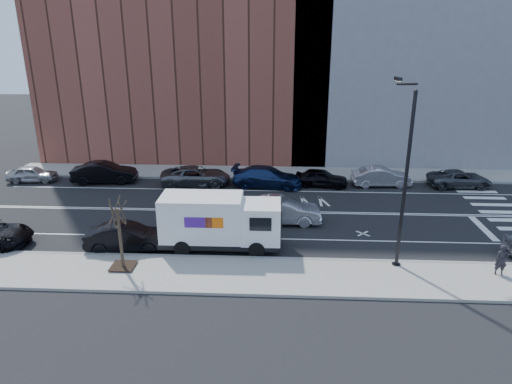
# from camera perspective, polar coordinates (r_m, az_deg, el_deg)

# --- Properties ---
(ground) EXTENTS (120.00, 120.00, 0.00)m
(ground) POSITION_cam_1_polar(r_m,az_deg,el_deg) (30.94, 1.17, -2.46)
(ground) COLOR black
(ground) RESTS_ON ground
(sidewalk_near) EXTENTS (44.00, 3.60, 0.15)m
(sidewalk_near) POSITION_cam_1_polar(r_m,az_deg,el_deg) (22.97, 0.47, -10.44)
(sidewalk_near) COLOR gray
(sidewalk_near) RESTS_ON ground
(sidewalk_far) EXTENTS (44.00, 3.60, 0.15)m
(sidewalk_far) POSITION_cam_1_polar(r_m,az_deg,el_deg) (39.23, 1.57, 2.41)
(sidewalk_far) COLOR gray
(sidewalk_far) RESTS_ON ground
(curb_near) EXTENTS (44.00, 0.25, 0.17)m
(curb_near) POSITION_cam_1_polar(r_m,az_deg,el_deg) (24.54, 0.66, -8.34)
(curb_near) COLOR gray
(curb_near) RESTS_ON ground
(curb_far) EXTENTS (44.00, 0.25, 0.17)m
(curb_far) POSITION_cam_1_polar(r_m,az_deg,el_deg) (37.50, 1.51, 1.62)
(curb_far) COLOR gray
(curb_far) RESTS_ON ground
(crosswalk) EXTENTS (3.00, 14.00, 0.01)m
(crosswalk) POSITION_cam_1_polar(r_m,az_deg,el_deg) (34.45, 28.86, -2.65)
(crosswalk) COLOR white
(crosswalk) RESTS_ON ground
(road_markings) EXTENTS (40.00, 8.60, 0.01)m
(road_markings) POSITION_cam_1_polar(r_m,az_deg,el_deg) (30.94, 1.17, -2.45)
(road_markings) COLOR white
(road_markings) RESTS_ON ground
(bldg_brick) EXTENTS (26.00, 10.00, 22.00)m
(bldg_brick) POSITION_cam_1_polar(r_m,az_deg,el_deg) (45.20, -8.82, 18.49)
(bldg_brick) COLOR brown
(bldg_brick) RESTS_ON ground
(bldg_concrete) EXTENTS (20.00, 10.00, 26.00)m
(bldg_concrete) POSITION_cam_1_polar(r_m,az_deg,el_deg) (45.74, 18.21, 20.33)
(bldg_concrete) COLOR slate
(bldg_concrete) RESTS_ON ground
(streetlight) EXTENTS (0.44, 4.02, 9.34)m
(streetlight) POSITION_cam_1_polar(r_m,az_deg,el_deg) (23.55, 18.01, 2.60)
(streetlight) COLOR black
(streetlight) RESTS_ON ground
(street_tree) EXTENTS (1.20, 1.20, 3.75)m
(street_tree) POSITION_cam_1_polar(r_m,az_deg,el_deg) (23.97, -16.54, -6.26)
(street_tree) COLOR black
(street_tree) RESTS_ON ground
(fedex_van) EXTENTS (6.74, 2.45, 3.07)m
(fedex_van) POSITION_cam_1_polar(r_m,az_deg,el_deg) (25.34, -4.59, -3.66)
(fedex_van) COLOR black
(fedex_van) RESTS_ON ground
(far_parked_a) EXTENTS (4.00, 1.90, 1.32)m
(far_parked_a) POSITION_cam_1_polar(r_m,az_deg,el_deg) (41.15, -26.18, 2.05)
(far_parked_a) COLOR #9D9DA1
(far_parked_a) RESTS_ON ground
(far_parked_b) EXTENTS (5.24, 2.35, 1.67)m
(far_parked_b) POSITION_cam_1_polar(r_m,az_deg,el_deg) (38.64, -18.42, 2.32)
(far_parked_b) COLOR black
(far_parked_b) RESTS_ON ground
(far_parked_c) EXTENTS (5.70, 3.13, 1.51)m
(far_parked_c) POSITION_cam_1_polar(r_m,az_deg,el_deg) (36.37, -7.55, 2.00)
(far_parked_c) COLOR #565A5F
(far_parked_c) RESTS_ON ground
(far_parked_d) EXTENTS (5.74, 2.95, 1.59)m
(far_parked_d) POSITION_cam_1_polar(r_m,az_deg,el_deg) (35.69, 1.45, 1.90)
(far_parked_d) COLOR navy
(far_parked_d) RESTS_ON ground
(far_parked_e) EXTENTS (4.25, 2.14, 1.39)m
(far_parked_e) POSITION_cam_1_polar(r_m,az_deg,el_deg) (36.17, 8.17, 1.77)
(far_parked_e) COLOR black
(far_parked_e) RESTS_ON ground
(far_parked_f) EXTENTS (4.69, 1.94, 1.51)m
(far_parked_f) POSITION_cam_1_polar(r_m,az_deg,el_deg) (37.21, 15.38, 1.86)
(far_parked_f) COLOR #B4B3B8
(far_parked_f) RESTS_ON ground
(far_parked_g) EXTENTS (4.87, 2.43, 1.33)m
(far_parked_g) POSITION_cam_1_polar(r_m,az_deg,el_deg) (39.07, 24.08, 1.52)
(far_parked_g) COLOR #43454A
(far_parked_g) RESTS_ON ground
(driving_sedan) EXTENTS (5.06, 1.85, 1.66)m
(driving_sedan) POSITION_cam_1_polar(r_m,az_deg,el_deg) (28.92, 3.15, -2.32)
(driving_sedan) COLOR silver
(driving_sedan) RESTS_ON ground
(near_parked_rear_a) EXTENTS (4.61, 1.93, 1.48)m
(near_parked_rear_a) POSITION_cam_1_polar(r_m,az_deg,el_deg) (26.43, -15.80, -5.43)
(near_parked_rear_a) COLOR black
(near_parked_rear_a) RESTS_ON ground
(pedestrian) EXTENTS (0.63, 0.46, 1.58)m
(pedestrian) POSITION_cam_1_polar(r_m,az_deg,el_deg) (25.57, 28.34, -7.51)
(pedestrian) COLOR black
(pedestrian) RESTS_ON sidewalk_near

